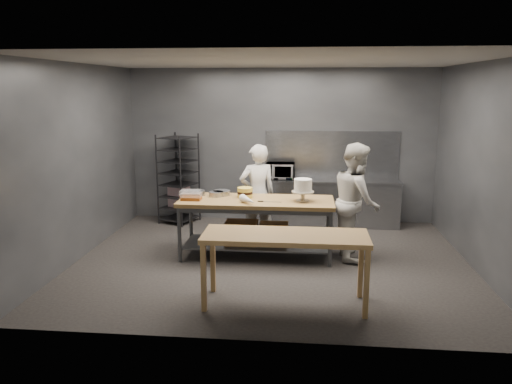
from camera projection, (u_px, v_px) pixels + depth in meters
ground at (272, 261)px, 7.72m from camera, size 6.00×6.00×0.00m
back_wall at (281, 146)px, 9.85m from camera, size 6.00×0.04×3.00m
work_table at (256, 221)px, 7.84m from camera, size 2.40×0.90×0.92m
near_counter at (285, 241)px, 6.03m from camera, size 2.00×0.70×0.90m
back_counter at (331, 202)px, 9.65m from camera, size 2.60×0.60×0.90m
splashback_panel at (332, 154)px, 9.76m from camera, size 2.60×0.02×0.90m
speed_rack at (178, 180)px, 9.78m from camera, size 0.80×0.83×1.75m
chef_behind at (257, 194)px, 8.47m from camera, size 0.73×0.61×1.71m
chef_right at (356, 201)px, 7.72m from camera, size 0.75×0.93×1.81m
microwave at (280, 171)px, 9.63m from camera, size 0.54×0.37×0.30m
frosted_cake_stand at (303, 187)px, 7.60m from camera, size 0.34×0.34×0.35m
layer_cake at (245, 193)px, 7.89m from camera, size 0.24×0.24×0.16m
cake_pans at (211, 193)px, 8.05m from camera, size 0.69×0.36×0.07m
piping_bag at (248, 200)px, 7.44m from camera, size 0.32×0.38×0.12m
offset_spatula at (266, 202)px, 7.60m from camera, size 0.36×0.02×0.02m
pastry_clamshells at (191, 195)px, 7.83m from camera, size 0.37×0.40×0.11m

